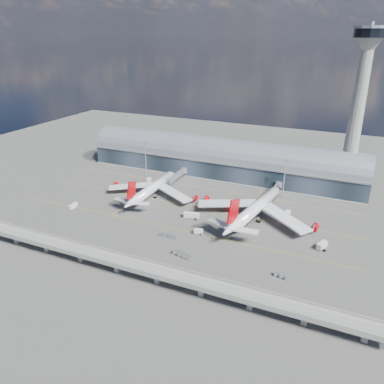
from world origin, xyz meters
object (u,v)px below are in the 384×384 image
at_px(airliner_right, 255,209).
at_px(cargo_train_2, 281,276).
at_px(cargo_train_1, 168,236).
at_px(service_truck_5, 149,181).
at_px(cargo_train_0, 183,255).
at_px(floodlight_mast_right, 284,178).
at_px(airliner_left, 152,188).
at_px(service_truck_1, 198,231).
at_px(service_truck_0, 73,206).
at_px(service_truck_2, 192,215).
at_px(service_truck_3, 322,246).
at_px(control_tower, 357,113).
at_px(floodlight_mast_left, 146,158).
at_px(service_truck_4, 287,214).

height_order(airliner_right, cargo_train_2, airliner_right).
bearing_deg(cargo_train_1, service_truck_5, 37.33).
distance_m(cargo_train_0, cargo_train_1, 19.90).
bearing_deg(floodlight_mast_right, airliner_left, -157.39).
bearing_deg(cargo_train_0, service_truck_1, -8.08).
bearing_deg(service_truck_0, service_truck_5, 66.74).
relative_size(airliner_right, service_truck_2, 7.99).
height_order(airliner_left, service_truck_1, airliner_left).
distance_m(airliner_right, cargo_train_1, 51.93).
bearing_deg(cargo_train_1, airliner_right, -42.35).
relative_size(service_truck_2, service_truck_5, 1.27).
bearing_deg(service_truck_0, service_truck_2, 11.79).
relative_size(airliner_right, service_truck_3, 10.21).
bearing_deg(control_tower, airliner_right, -124.04).
bearing_deg(cargo_train_2, floodlight_mast_left, 40.29).
xyz_separation_m(airliner_left, cargo_train_2, (93.80, -53.49, -4.79)).
relative_size(floodlight_mast_right, cargo_train_1, 2.52).
distance_m(service_truck_0, service_truck_1, 80.89).
distance_m(service_truck_0, service_truck_5, 57.78).
xyz_separation_m(airliner_right, service_truck_5, (-82.02, 23.62, -4.37)).
xyz_separation_m(floodlight_mast_left, airliner_left, (23.09, -32.03, -8.01)).
bearing_deg(cargo_train_1, control_tower, -37.39).
distance_m(control_tower, service_truck_2, 119.71).
distance_m(airliner_left, service_truck_0, 49.08).
relative_size(service_truck_2, cargo_train_2, 1.26).
relative_size(floodlight_mast_right, cargo_train_0, 2.20).
height_order(floodlight_mast_right, airliner_right, floodlight_mast_right).
relative_size(airliner_left, service_truck_1, 13.11).
height_order(control_tower, cargo_train_2, control_tower).
bearing_deg(cargo_train_0, service_truck_0, 62.46).
bearing_deg(airliner_right, service_truck_4, 41.50).
xyz_separation_m(service_truck_0, cargo_train_0, (82.86, -21.62, -0.39)).
height_order(floodlight_mast_left, service_truck_4, floodlight_mast_left).
bearing_deg(service_truck_3, service_truck_4, 150.40).
xyz_separation_m(service_truck_3, service_truck_5, (-120.45, 40.91, 0.01)).
xyz_separation_m(control_tower, service_truck_1, (-65.69, -92.60, -50.30)).
distance_m(control_tower, airliner_left, 135.07).
relative_size(airliner_left, cargo_train_2, 8.82).
xyz_separation_m(service_truck_1, cargo_train_2, (47.58, -20.92, -0.50)).
height_order(control_tower, service_truck_0, control_tower).
distance_m(service_truck_4, cargo_train_1, 70.62).
xyz_separation_m(floodlight_mast_left, cargo_train_0, (71.31, -88.15, -12.63)).
relative_size(service_truck_0, cargo_train_2, 0.90).
bearing_deg(floodlight_mast_left, airliner_left, -54.21).
bearing_deg(service_truck_5, airliner_left, -76.97).
bearing_deg(service_truck_3, floodlight_mast_right, 141.11).
bearing_deg(airliner_left, service_truck_1, -36.36).
xyz_separation_m(floodlight_mast_left, service_truck_0, (-11.55, -66.54, -12.24)).
xyz_separation_m(service_truck_1, cargo_train_0, (2.00, -23.55, -0.33)).
bearing_deg(service_truck_4, airliner_left, -172.88).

